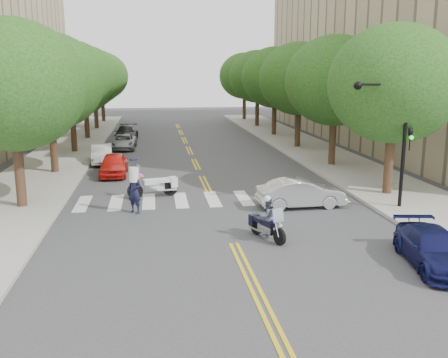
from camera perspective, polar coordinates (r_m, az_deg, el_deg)
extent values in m
plane|color=#38383A|center=(18.34, 1.11, -7.39)|extent=(140.00, 140.00, 0.00)
cube|color=#9E9991|center=(40.08, -17.67, 2.93)|extent=(5.00, 60.00, 0.15)
cube|color=#9E9991|center=(41.38, 9.28, 3.62)|extent=(5.00, 60.00, 0.15)
cylinder|color=#382316|center=(24.24, -22.32, 0.62)|extent=(0.44, 0.44, 3.32)
ellipsoid|color=#193E11|center=(23.83, -23.09, 9.85)|extent=(6.40, 6.40, 5.76)
cylinder|color=#382316|center=(31.94, -18.91, 3.49)|extent=(0.44, 0.44, 3.32)
ellipsoid|color=#193E11|center=(31.63, -19.40, 10.49)|extent=(6.40, 6.40, 5.76)
cylinder|color=#382316|center=(39.76, -16.82, 5.22)|extent=(0.44, 0.44, 3.32)
ellipsoid|color=#193E11|center=(39.51, -17.18, 10.85)|extent=(6.40, 6.40, 5.76)
cylinder|color=#382316|center=(47.64, -15.42, 6.39)|extent=(0.44, 0.44, 3.32)
ellipsoid|color=#193E11|center=(47.43, -15.69, 11.08)|extent=(6.40, 6.40, 5.76)
cylinder|color=#382316|center=(55.56, -14.41, 7.22)|extent=(0.44, 0.44, 3.32)
ellipsoid|color=#193E11|center=(55.38, -14.62, 11.24)|extent=(6.40, 6.40, 5.76)
cylinder|color=#382316|center=(63.49, -13.65, 7.84)|extent=(0.44, 0.44, 3.32)
ellipsoid|color=#193E11|center=(63.34, -13.83, 11.36)|extent=(6.40, 6.40, 5.76)
cylinder|color=#382316|center=(26.18, 18.30, 1.73)|extent=(0.44, 0.44, 3.32)
ellipsoid|color=#193E11|center=(25.80, 18.89, 10.28)|extent=(6.40, 6.40, 5.76)
cylinder|color=#382316|center=(33.44, 12.28, 4.23)|extent=(0.44, 0.44, 3.32)
ellipsoid|color=#193E11|center=(33.14, 12.59, 10.93)|extent=(6.40, 6.40, 5.76)
cylinder|color=#382316|center=(40.97, 8.41, 5.81)|extent=(0.44, 0.44, 3.32)
ellipsoid|color=#193E11|center=(40.73, 8.59, 11.27)|extent=(6.40, 6.40, 5.76)
cylinder|color=#382316|center=(48.66, 5.75, 6.88)|extent=(0.44, 0.44, 3.32)
ellipsoid|color=#193E11|center=(48.45, 5.85, 11.47)|extent=(6.40, 6.40, 5.76)
cylinder|color=#382316|center=(56.43, 3.80, 7.64)|extent=(0.44, 0.44, 3.32)
ellipsoid|color=#193E11|center=(56.25, 3.86, 11.61)|extent=(6.40, 6.40, 5.76)
cylinder|color=#382316|center=(64.26, 2.33, 8.22)|extent=(0.44, 0.44, 3.32)
ellipsoid|color=#193E11|center=(64.10, 2.36, 11.70)|extent=(6.40, 6.40, 5.76)
cylinder|color=black|center=(23.51, 19.88, 3.79)|extent=(0.16, 0.16, 6.00)
cylinder|color=black|center=(22.76, 17.64, 10.27)|extent=(2.40, 0.10, 0.10)
sphere|color=black|center=(22.31, 15.05, 10.27)|extent=(0.36, 0.36, 0.36)
imported|color=black|center=(23.60, 20.45, 4.27)|extent=(0.16, 0.20, 1.00)
sphere|color=#0CCC26|center=(23.46, 20.64, 4.46)|extent=(0.18, 0.18, 0.18)
cylinder|color=black|center=(18.21, 6.36, -6.58)|extent=(0.36, 0.62, 0.62)
cylinder|color=black|center=(19.32, 3.73, -5.41)|extent=(0.39, 0.63, 0.62)
cube|color=silver|center=(18.76, 4.93, -5.65)|extent=(0.59, 0.86, 0.29)
cube|color=black|center=(18.62, 5.11, -5.06)|extent=(0.55, 0.71, 0.20)
cube|color=black|center=(19.00, 4.22, -4.63)|extent=(0.53, 0.60, 0.15)
cube|color=black|center=(19.35, 3.51, -4.65)|extent=(0.47, 0.41, 0.41)
cube|color=#8C99A5|center=(18.06, 6.19, -4.13)|extent=(0.47, 0.31, 0.50)
cube|color=red|center=(18.29, 6.16, -4.46)|extent=(0.12, 0.12, 0.07)
cube|color=#0C26E5|center=(18.16, 5.61, -4.56)|extent=(0.12, 0.12, 0.07)
imported|color=#474C56|center=(18.62, 4.96, -4.28)|extent=(0.85, 0.77, 1.43)
sphere|color=silver|center=(18.44, 4.99, -2.30)|extent=(0.27, 0.27, 0.27)
cylinder|color=black|center=(24.88, -10.13, -1.38)|extent=(0.78, 0.35, 0.77)
cylinder|color=black|center=(25.34, -6.18, -1.01)|extent=(0.79, 0.40, 0.77)
cube|color=silver|center=(25.08, -8.02, -0.91)|extent=(1.07, 0.62, 0.36)
cube|color=silver|center=(24.99, -8.29, -0.30)|extent=(0.87, 0.60, 0.25)
cube|color=silver|center=(25.15, -6.93, -0.13)|extent=(0.72, 0.60, 0.18)
cube|color=silver|center=(25.32, -5.83, -0.33)|extent=(0.46, 0.57, 0.51)
cube|color=#8C99A5|center=(24.71, -9.89, 0.83)|extent=(0.32, 0.59, 0.61)
cube|color=red|center=(24.66, -9.37, 0.35)|extent=(0.14, 0.14, 0.09)
cube|color=#0C26E5|center=(24.92, -9.52, 0.47)|extent=(0.14, 0.14, 0.09)
imported|color=#171834|center=(22.24, -10.19, -1.40)|extent=(0.86, 0.82, 1.98)
imported|color=#BBBBBD|center=(23.21, 8.78, -1.60)|extent=(4.08, 1.55, 1.33)
imported|color=#101345|center=(17.46, 22.82, -7.35)|extent=(2.27, 4.28, 1.18)
imported|color=red|center=(30.64, -12.50, 1.62)|extent=(1.58, 3.92, 1.34)
imported|color=silver|center=(34.93, -13.79, 2.78)|extent=(1.69, 3.96, 1.27)
imported|color=#919398|center=(41.00, -11.44, 4.18)|extent=(2.06, 4.24, 1.16)
imported|color=black|center=(45.94, -11.10, 5.15)|extent=(2.11, 4.72, 1.35)
imported|color=#A4A4A9|center=(48.55, -10.95, 5.45)|extent=(1.64, 3.65, 1.22)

